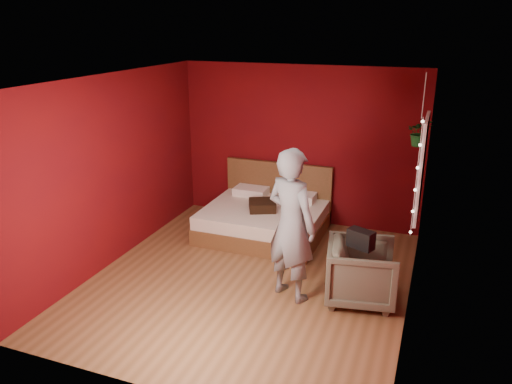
{
  "coord_description": "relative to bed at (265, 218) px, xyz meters",
  "views": [
    {
      "loc": [
        2.14,
        -5.45,
        3.25
      ],
      "look_at": [
        -0.06,
        0.4,
        1.09
      ],
      "focal_mm": 35.0,
      "sensor_mm": 36.0,
      "label": 1
    }
  ],
  "objects": [
    {
      "name": "throw_pillow",
      "position": [
        0.01,
        -0.16,
        0.27
      ],
      "size": [
        0.53,
        0.53,
        0.14
      ],
      "primitive_type": "cube",
      "rotation": [
        0.0,
        0.0,
        0.42
      ],
      "color": "black",
      "rests_on": "bed"
    },
    {
      "name": "person",
      "position": [
        0.93,
        -1.7,
        0.68
      ],
      "size": [
        0.81,
        0.69,
        1.89
      ],
      "primitive_type": "imported",
      "rotation": [
        0.0,
        0.0,
        2.72
      ],
      "color": "slate",
      "rests_on": "ground"
    },
    {
      "name": "armchair",
      "position": [
        1.76,
        -1.5,
        0.11
      ],
      "size": [
        0.95,
        0.93,
        0.75
      ],
      "primitive_type": "imported",
      "rotation": [
        0.0,
        0.0,
        1.75
      ],
      "color": "#5C5C48",
      "rests_on": "ground"
    },
    {
      "name": "handbag",
      "position": [
        1.74,
        -1.61,
        0.59
      ],
      "size": [
        0.34,
        0.26,
        0.22
      ],
      "primitive_type": "cube",
      "rotation": [
        0.0,
        0.0,
        -0.41
      ],
      "color": "black",
      "rests_on": "armchair"
    },
    {
      "name": "floor",
      "position": [
        0.32,
        -1.51,
        -0.26
      ],
      "size": [
        4.5,
        4.5,
        0.0
      ],
      "primitive_type": "plane",
      "color": "brown",
      "rests_on": "ground"
    },
    {
      "name": "hanging_plant",
      "position": [
        2.2,
        0.07,
        1.54
      ],
      "size": [
        0.39,
        0.36,
        0.99
      ],
      "color": "silver",
      "rests_on": "room_walls"
    },
    {
      "name": "bed",
      "position": [
        0.0,
        0.0,
        0.0
      ],
      "size": [
        1.83,
        1.56,
        1.01
      ],
      "color": "brown",
      "rests_on": "ground"
    },
    {
      "name": "room_walls",
      "position": [
        0.32,
        -1.51,
        1.42
      ],
      "size": [
        4.04,
        4.54,
        2.62
      ],
      "color": "#670A0C",
      "rests_on": "ground"
    },
    {
      "name": "fairy_lights",
      "position": [
        2.26,
        -1.13,
        1.24
      ],
      "size": [
        0.04,
        0.04,
        1.45
      ],
      "color": "silver",
      "rests_on": "room_walls"
    },
    {
      "name": "window",
      "position": [
        2.29,
        -0.61,
        1.24
      ],
      "size": [
        0.05,
        0.97,
        1.27
      ],
      "color": "white",
      "rests_on": "room_walls"
    }
  ]
}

